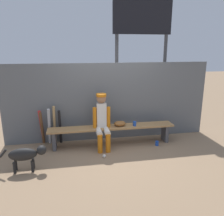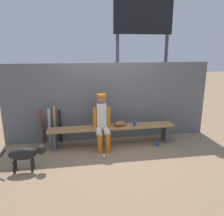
{
  "view_description": "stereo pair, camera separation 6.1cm",
  "coord_description": "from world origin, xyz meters",
  "px_view_note": "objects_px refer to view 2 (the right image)",
  "views": [
    {
      "loc": [
        -0.9,
        -4.97,
        2.27
      ],
      "look_at": [
        0.0,
        0.0,
        0.91
      ],
      "focal_mm": 36.29,
      "sensor_mm": 36.0,
      "label": 1
    },
    {
      "loc": [
        -0.84,
        -4.98,
        2.27
      ],
      "look_at": [
        0.0,
        0.0,
        0.91
      ],
      "focal_mm": 36.29,
      "sensor_mm": 36.0,
      "label": 2
    }
  ],
  "objects_px": {
    "bat_aluminum_black": "(60,127)",
    "scoreboard": "(145,33)",
    "baseball_glove": "(120,124)",
    "bat_aluminum_red": "(42,127)",
    "bat_aluminum_silver": "(50,126)",
    "dog": "(26,154)",
    "cup_on_ground": "(157,143)",
    "baseball": "(104,156)",
    "dugout_bench": "(112,130)",
    "bat_wood_dark": "(42,128)",
    "player_seated": "(102,120)",
    "cup_on_bench": "(135,124)",
    "bat_wood_tan": "(55,125)"
  },
  "relations": [
    {
      "from": "bat_aluminum_silver",
      "to": "dog",
      "type": "height_order",
      "value": "bat_aluminum_silver"
    },
    {
      "from": "bat_wood_tan",
      "to": "bat_aluminum_red",
      "type": "bearing_deg",
      "value": 177.68
    },
    {
      "from": "baseball_glove",
      "to": "bat_aluminum_black",
      "type": "distance_m",
      "value": 1.43
    },
    {
      "from": "bat_wood_dark",
      "to": "cup_on_bench",
      "type": "bearing_deg",
      "value": -9.55
    },
    {
      "from": "player_seated",
      "to": "cup_on_bench",
      "type": "distance_m",
      "value": 0.8
    },
    {
      "from": "baseball_glove",
      "to": "bat_wood_tan",
      "type": "bearing_deg",
      "value": 168.57
    },
    {
      "from": "bat_wood_dark",
      "to": "dog",
      "type": "xyz_separation_m",
      "value": [
        -0.16,
        -1.2,
        -0.09
      ]
    },
    {
      "from": "dugout_bench",
      "to": "baseball_glove",
      "type": "xyz_separation_m",
      "value": [
        0.19,
        0.0,
        0.15
      ]
    },
    {
      "from": "scoreboard",
      "to": "bat_aluminum_black",
      "type": "bearing_deg",
      "value": -151.51
    },
    {
      "from": "baseball_glove",
      "to": "bat_aluminum_black",
      "type": "xyz_separation_m",
      "value": [
        -1.4,
        0.28,
        -0.1
      ]
    },
    {
      "from": "bat_aluminum_red",
      "to": "bat_aluminum_black",
      "type": "bearing_deg",
      "value": -5.09
    },
    {
      "from": "bat_wood_tan",
      "to": "bat_aluminum_silver",
      "type": "xyz_separation_m",
      "value": [
        -0.12,
        -0.06,
        -0.01
      ]
    },
    {
      "from": "dugout_bench",
      "to": "bat_wood_dark",
      "type": "distance_m",
      "value": 1.66
    },
    {
      "from": "dugout_bench",
      "to": "bat_wood_dark",
      "type": "bearing_deg",
      "value": 169.39
    },
    {
      "from": "baseball_glove",
      "to": "bat_wood_dark",
      "type": "distance_m",
      "value": 1.85
    },
    {
      "from": "bat_aluminum_black",
      "to": "bat_aluminum_red",
      "type": "height_order",
      "value": "bat_aluminum_red"
    },
    {
      "from": "cup_on_bench",
      "to": "scoreboard",
      "type": "distance_m",
      "value": 2.8
    },
    {
      "from": "cup_on_ground",
      "to": "scoreboard",
      "type": "height_order",
      "value": "scoreboard"
    },
    {
      "from": "bat_aluminum_silver",
      "to": "dog",
      "type": "bearing_deg",
      "value": -106.39
    },
    {
      "from": "cup_on_ground",
      "to": "cup_on_bench",
      "type": "xyz_separation_m",
      "value": [
        -0.51,
        0.19,
        0.46
      ]
    },
    {
      "from": "bat_aluminum_black",
      "to": "scoreboard",
      "type": "relative_size",
      "value": 0.22
    },
    {
      "from": "bat_aluminum_silver",
      "to": "baseball",
      "type": "relative_size",
      "value": 12.47
    },
    {
      "from": "bat_aluminum_silver",
      "to": "dugout_bench",
      "type": "bearing_deg",
      "value": -9.87
    },
    {
      "from": "dog",
      "to": "bat_aluminum_silver",
      "type": "bearing_deg",
      "value": 73.61
    },
    {
      "from": "dugout_bench",
      "to": "bat_aluminum_red",
      "type": "relative_size",
      "value": 3.42
    },
    {
      "from": "bat_aluminum_red",
      "to": "scoreboard",
      "type": "height_order",
      "value": "scoreboard"
    },
    {
      "from": "bat_aluminum_silver",
      "to": "cup_on_bench",
      "type": "height_order",
      "value": "bat_aluminum_silver"
    },
    {
      "from": "dog",
      "to": "baseball",
      "type": "bearing_deg",
      "value": 9.72
    },
    {
      "from": "baseball_glove",
      "to": "cup_on_ground",
      "type": "bearing_deg",
      "value": -15.95
    },
    {
      "from": "bat_aluminum_red",
      "to": "baseball",
      "type": "distance_m",
      "value": 1.71
    },
    {
      "from": "scoreboard",
      "to": "bat_wood_dark",
      "type": "bearing_deg",
      "value": -155.54
    },
    {
      "from": "bat_wood_tan",
      "to": "dog",
      "type": "xyz_separation_m",
      "value": [
        -0.45,
        -1.2,
        -0.14
      ]
    },
    {
      "from": "baseball",
      "to": "cup_on_bench",
      "type": "distance_m",
      "value": 1.11
    },
    {
      "from": "bat_wood_dark",
      "to": "player_seated",
      "type": "bearing_deg",
      "value": -16.54
    },
    {
      "from": "bat_aluminum_silver",
      "to": "bat_aluminum_red",
      "type": "relative_size",
      "value": 1.06
    },
    {
      "from": "cup_on_bench",
      "to": "baseball",
      "type": "bearing_deg",
      "value": -145.01
    },
    {
      "from": "scoreboard",
      "to": "dugout_bench",
      "type": "bearing_deg",
      "value": -127.35
    },
    {
      "from": "dugout_bench",
      "to": "cup_on_bench",
      "type": "bearing_deg",
      "value": -6.26
    },
    {
      "from": "player_seated",
      "to": "bat_wood_dark",
      "type": "bearing_deg",
      "value": 163.46
    },
    {
      "from": "bat_wood_tan",
      "to": "bat_wood_dark",
      "type": "xyz_separation_m",
      "value": [
        -0.29,
        -0.0,
        -0.05
      ]
    },
    {
      "from": "baseball_glove",
      "to": "baseball",
      "type": "distance_m",
      "value": 0.92
    },
    {
      "from": "baseball_glove",
      "to": "scoreboard",
      "type": "xyz_separation_m",
      "value": [
        1.04,
        1.61,
        2.14
      ]
    },
    {
      "from": "bat_aluminum_black",
      "to": "bat_wood_dark",
      "type": "xyz_separation_m",
      "value": [
        -0.42,
        0.02,
        -0.0
      ]
    },
    {
      "from": "player_seated",
      "to": "cup_on_bench",
      "type": "height_order",
      "value": "player_seated"
    },
    {
      "from": "bat_wood_tan",
      "to": "baseball",
      "type": "bearing_deg",
      "value": -41.58
    },
    {
      "from": "bat_aluminum_silver",
      "to": "bat_wood_dark",
      "type": "height_order",
      "value": "bat_aluminum_silver"
    },
    {
      "from": "cup_on_ground",
      "to": "baseball",
      "type": "bearing_deg",
      "value": -163.84
    },
    {
      "from": "bat_aluminum_black",
      "to": "baseball",
      "type": "relative_size",
      "value": 11.51
    },
    {
      "from": "cup_on_ground",
      "to": "cup_on_bench",
      "type": "bearing_deg",
      "value": 160.0
    },
    {
      "from": "cup_on_ground",
      "to": "scoreboard",
      "type": "bearing_deg",
      "value": 84.48
    }
  ]
}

